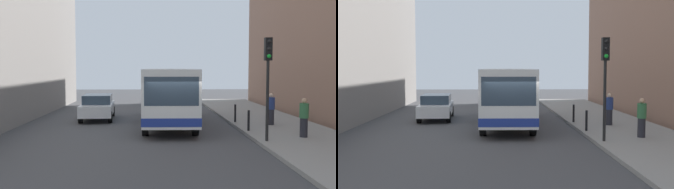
{
  "view_description": "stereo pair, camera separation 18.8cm",
  "coord_description": "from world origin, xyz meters",
  "views": [
    {
      "loc": [
        -1.03,
        -17.13,
        3.06
      ],
      "look_at": [
        -0.23,
        2.72,
        1.74
      ],
      "focal_mm": 42.82,
      "sensor_mm": 36.0,
      "label": 1
    },
    {
      "loc": [
        -0.84,
        -17.14,
        3.06
      ],
      "look_at": [
        -0.23,
        2.72,
        1.74
      ],
      "focal_mm": 42.82,
      "sensor_mm": 36.0,
      "label": 2
    }
  ],
  "objects": [
    {
      "name": "car_behind_bus",
      "position": [
        0.12,
        16.32,
        0.78
      ],
      "size": [
        1.89,
        4.42,
        1.48
      ],
      "rotation": [
        0.0,
        0.0,
        3.15
      ],
      "color": "black",
      "rests_on": "ground"
    },
    {
      "name": "sidewalk",
      "position": [
        5.4,
        0.0,
        0.07
      ],
      "size": [
        4.4,
        40.0,
        0.15
      ],
      "primitive_type": "cube",
      "color": "gray",
      "rests_on": "ground"
    },
    {
      "name": "pedestrian_near_signal",
      "position": [
        5.36,
        -0.67,
        0.97
      ],
      "size": [
        0.38,
        0.38,
        1.65
      ],
      "rotation": [
        0.0,
        0.0,
        4.36
      ],
      "color": "#26262D",
      "rests_on": "sidewalk"
    },
    {
      "name": "pedestrian_mid_sidewalk",
      "position": [
        5.05,
        2.98,
        0.96
      ],
      "size": [
        0.38,
        0.38,
        1.63
      ],
      "rotation": [
        0.0,
        0.0,
        1.5
      ],
      "color": "#26262D",
      "rests_on": "sidewalk"
    },
    {
      "name": "car_beside_bus",
      "position": [
        -4.25,
        6.67,
        0.78
      ],
      "size": [
        2.03,
        4.48,
        1.48
      ],
      "rotation": [
        0.0,
        0.0,
        3.19
      ],
      "color": "silver",
      "rests_on": "ground"
    },
    {
      "name": "bollard_near",
      "position": [
        3.45,
        1.13,
        0.62
      ],
      "size": [
        0.11,
        0.11,
        0.95
      ],
      "primitive_type": "cylinder",
      "color": "black",
      "rests_on": "sidewalk"
    },
    {
      "name": "bollard_mid",
      "position": [
        3.45,
        4.12,
        0.62
      ],
      "size": [
        0.11,
        0.11,
        0.95
      ],
      "primitive_type": "cylinder",
      "color": "black",
      "rests_on": "sidewalk"
    },
    {
      "name": "ground_plane",
      "position": [
        0.0,
        0.0,
        0.0
      ],
      "size": [
        80.0,
        80.0,
        0.0
      ],
      "primitive_type": "plane",
      "color": "#424244"
    },
    {
      "name": "bus",
      "position": [
        -0.15,
        4.83,
        1.73
      ],
      "size": [
        2.67,
        11.05,
        3.0
      ],
      "rotation": [
        0.0,
        0.0,
        3.13
      ],
      "color": "white",
      "rests_on": "ground"
    },
    {
      "name": "traffic_light",
      "position": [
        3.55,
        -1.5,
        3.01
      ],
      "size": [
        0.28,
        0.33,
        4.1
      ],
      "color": "black",
      "rests_on": "sidewalk"
    }
  ]
}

